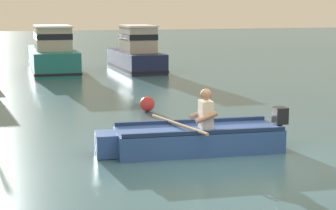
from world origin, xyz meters
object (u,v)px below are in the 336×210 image
at_px(rowboat_with_person, 194,138).
at_px(moored_boat_teal, 52,54).
at_px(moored_boat_navy, 136,54).
at_px(mooring_buoy, 147,104).

bearing_deg(rowboat_with_person, moored_boat_teal, 95.01).
bearing_deg(moored_boat_navy, rowboat_with_person, -99.29).
distance_m(rowboat_with_person, moored_boat_navy, 13.95).
bearing_deg(mooring_buoy, rowboat_with_person, -92.71).
bearing_deg(mooring_buoy, moored_boat_navy, 77.86).
relative_size(moored_boat_teal, mooring_buoy, 14.55).
relative_size(rowboat_with_person, mooring_buoy, 9.44).
bearing_deg(moored_boat_teal, mooring_buoy, -81.82).
bearing_deg(rowboat_with_person, mooring_buoy, 87.29).
bearing_deg(moored_boat_navy, mooring_buoy, -102.14).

